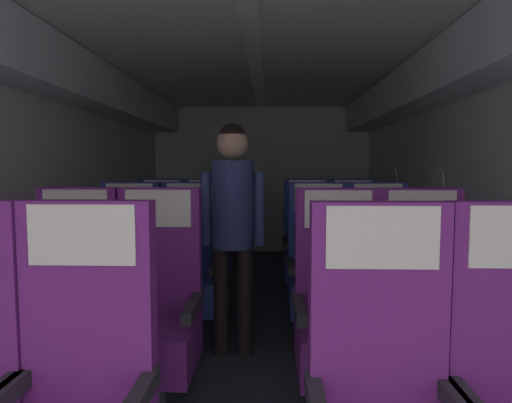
{
  "coord_description": "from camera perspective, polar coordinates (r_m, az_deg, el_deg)",
  "views": [
    {
      "loc": [
        0.12,
        0.22,
        1.27
      ],
      "look_at": [
        0.03,
        3.25,
        1.04
      ],
      "focal_mm": 30.12,
      "sensor_mm": 36.0,
      "label": 1
    }
  ],
  "objects": [
    {
      "name": "ground",
      "position": [
        3.39,
        -0.45,
        -17.74
      ],
      "size": [
        3.49,
        7.11,
        0.02
      ],
      "primitive_type": "cube",
      "color": "#2D3342"
    },
    {
      "name": "seat_d_right_window",
      "position": [
        4.16,
        6.85,
        -6.39
      ],
      "size": [
        0.47,
        0.48,
        1.17
      ],
      "color": "#38383D",
      "rests_on": "ground"
    },
    {
      "name": "seat_c_right_window",
      "position": [
        3.25,
        8.35,
        -9.51
      ],
      "size": [
        0.47,
        0.48,
        1.17
      ],
      "color": "#38383D",
      "rests_on": "ground"
    },
    {
      "name": "seat_c_left_window",
      "position": [
        3.38,
        -16.73,
        -9.1
      ],
      "size": [
        0.47,
        0.48,
        1.17
      ],
      "color": "#38383D",
      "rests_on": "ground"
    },
    {
      "name": "seat_b_right_window",
      "position": [
        2.35,
        10.99,
        -15.07
      ],
      "size": [
        0.47,
        0.48,
        1.17
      ],
      "color": "#38383D",
      "rests_on": "ground"
    },
    {
      "name": "seat_c_left_aisle",
      "position": [
        3.29,
        -8.88,
        -9.33
      ],
      "size": [
        0.47,
        0.48,
        1.17
      ],
      "color": "#38383D",
      "rests_on": "ground"
    },
    {
      "name": "seat_b_left_window",
      "position": [
        2.57,
        -23.34,
        -13.62
      ],
      "size": [
        0.47,
        0.48,
        1.17
      ],
      "color": "#38383D",
      "rests_on": "ground"
    },
    {
      "name": "seat_d_left_window",
      "position": [
        4.28,
        -12.56,
        -6.16
      ],
      "size": [
        0.47,
        0.48,
        1.17
      ],
      "color": "#38383D",
      "rests_on": "ground"
    },
    {
      "name": "fuselage_shell",
      "position": [
        3.42,
        -0.28,
        10.13
      ],
      "size": [
        3.37,
        6.76,
        2.24
      ],
      "color": "silver",
      "rests_on": "ground"
    },
    {
      "name": "seat_c_right_aisle",
      "position": [
        3.32,
        16.05,
        -9.31
      ],
      "size": [
        0.47,
        0.48,
        1.17
      ],
      "color": "#38383D",
      "rests_on": "ground"
    },
    {
      "name": "seat_b_left_aisle",
      "position": [
        2.41,
        -13.18,
        -14.63
      ],
      "size": [
        0.47,
        0.48,
        1.17
      ],
      "color": "#38383D",
      "rests_on": "ground"
    },
    {
      "name": "seat_d_left_aisle",
      "position": [
        4.16,
        -6.56,
        -6.38
      ],
      "size": [
        0.47,
        0.48,
        1.17
      ],
      "color": "#38383D",
      "rests_on": "ground"
    },
    {
      "name": "flight_attendant",
      "position": [
        2.88,
        -3.11,
        -1.74
      ],
      "size": [
        0.43,
        0.28,
        1.57
      ],
      "rotation": [
        0.0,
        0.0,
        3.36
      ],
      "color": "black",
      "rests_on": "ground"
    },
    {
      "name": "seat_b_right_aisle",
      "position": [
        2.47,
        21.52,
        -14.35
      ],
      "size": [
        0.47,
        0.48,
        1.17
      ],
      "color": "#38383D",
      "rests_on": "ground"
    },
    {
      "name": "seat_d_right_aisle",
      "position": [
        4.22,
        12.86,
        -6.32
      ],
      "size": [
        0.47,
        0.48,
        1.17
      ],
      "color": "#38383D",
      "rests_on": "ground"
    }
  ]
}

